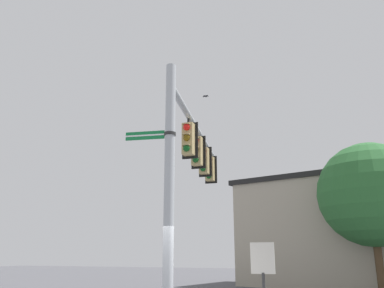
{
  "coord_description": "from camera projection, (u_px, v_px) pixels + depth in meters",
  "views": [
    {
      "loc": [
        -3.67,
        8.94,
        1.88
      ],
      "look_at": [
        0.41,
        -2.97,
        5.41
      ],
      "focal_mm": 36.27,
      "sensor_mm": 36.0,
      "label": 1
    }
  ],
  "objects": [
    {
      "name": "mast_arm",
      "position": [
        197.0,
        130.0,
        14.17
      ],
      "size": [
        1.28,
        7.82,
        0.2
      ],
      "primitive_type": "cylinder",
      "rotation": [
        0.0,
        1.57,
        4.85
      ],
      "color": "#ADB2B7"
    },
    {
      "name": "traffic_light_mid_outer",
      "position": [
        204.0,
        161.0,
        15.46
      ],
      "size": [
        0.54,
        0.49,
        1.31
      ],
      "color": "black"
    },
    {
      "name": "traffic_light_mid_inner",
      "position": [
        197.0,
        151.0,
        13.97
      ],
      "size": [
        0.54,
        0.49,
        1.31
      ],
      "color": "black"
    },
    {
      "name": "signal_pole",
      "position": [
        169.0,
        189.0,
        9.7
      ],
      "size": [
        0.26,
        0.26,
        6.82
      ],
      "primitive_type": "cylinder",
      "color": "#ADB2B7",
      "rests_on": "ground"
    },
    {
      "name": "traffic_light_nearest_pole",
      "position": [
        188.0,
        139.0,
        12.48
      ],
      "size": [
        0.54,
        0.49,
        1.31
      ],
      "color": "black"
    },
    {
      "name": "tree_by_storefront",
      "position": [
        371.0,
        194.0,
        18.47
      ],
      "size": [
        4.94,
        4.94,
        7.04
      ],
      "color": "#4C3823",
      "rests_on": "ground"
    },
    {
      "name": "historical_marker",
      "position": [
        263.0,
        272.0,
        9.63
      ],
      "size": [
        0.6,
        0.08,
        2.13
      ],
      "color": "#333333",
      "rests_on": "ground"
    },
    {
      "name": "traffic_light_arm_end",
      "position": [
        210.0,
        169.0,
        16.95
      ],
      "size": [
        0.54,
        0.49,
        1.31
      ],
      "color": "black"
    },
    {
      "name": "bird_flying",
      "position": [
        206.0,
        96.0,
        17.76
      ],
      "size": [
        0.3,
        0.21,
        0.1
      ],
      "color": "black"
    },
    {
      "name": "street_name_sign",
      "position": [
        157.0,
        135.0,
        10.15
      ],
      "size": [
        1.36,
        0.34,
        0.22
      ],
      "color": "#147238"
    },
    {
      "name": "storefront_building",
      "position": [
        349.0,
        230.0,
        21.96
      ],
      "size": [
        13.38,
        9.51,
        6.18
      ],
      "color": "#A89E89",
      "rests_on": "ground"
    }
  ]
}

